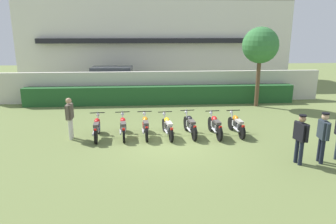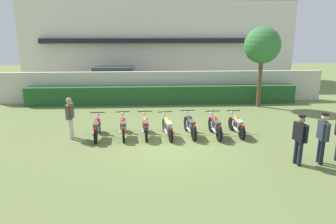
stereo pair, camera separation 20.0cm
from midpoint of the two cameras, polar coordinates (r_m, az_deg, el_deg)
The scene contains 16 objects.
ground at distance 12.01m, azimuth 0.77°, elevation -5.72°, with size 60.00×60.00×0.00m, color olive.
building at distance 26.78m, azimuth -1.63°, elevation 12.95°, with size 20.98×6.50×6.76m.
compound_wall at distance 18.90m, azimuth -0.82°, elevation 4.77°, with size 19.93×0.30×1.86m, color beige.
hedge_row at distance 18.29m, azimuth -0.71°, elevation 3.18°, with size 15.94×0.70×1.08m, color #235628.
parked_car at distance 21.55m, azimuth -9.27°, elevation 5.82°, with size 4.58×2.25×1.89m.
tree_near_inspector at distance 18.10m, azimuth 17.47°, elevation 11.67°, with size 2.01×2.01×4.48m.
motorcycle_in_row_0 at distance 12.70m, azimuth -12.64°, elevation -2.79°, with size 0.60×1.90×0.96m.
motorcycle_in_row_1 at distance 12.68m, azimuth -7.91°, elevation -2.66°, with size 0.60×1.92×0.94m.
motorcycle_in_row_2 at distance 12.60m, azimuth -3.79°, elevation -2.59°, with size 0.60×1.85×0.97m.
motorcycle_in_row_3 at distance 12.57m, azimuth 0.34°, elevation -2.67°, with size 0.60×1.90×0.94m.
motorcycle_in_row_4 at distance 12.73m, azimuth 4.56°, elevation -2.41°, with size 0.60×1.94×0.97m.
motorcycle_in_row_5 at distance 12.77m, azimuth 9.19°, elevation -2.50°, with size 0.60×1.87×0.97m.
motorcycle_in_row_6 at distance 13.13m, azimuth 13.09°, elevation -2.29°, with size 0.60×1.81×0.95m.
inspector_person at distance 12.80m, azimuth -17.36°, elevation -0.43°, with size 0.23×0.68×1.68m.
officer_0 at distance 10.67m, azimuth 23.86°, elevation -4.12°, with size 0.31×0.65×1.66m.
officer_1 at distance 11.07m, azimuth 27.35°, elevation -3.70°, with size 0.29×0.67×1.70m.
Camera 2 is at (-0.72, -11.23, 4.19)m, focal length 32.73 mm.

